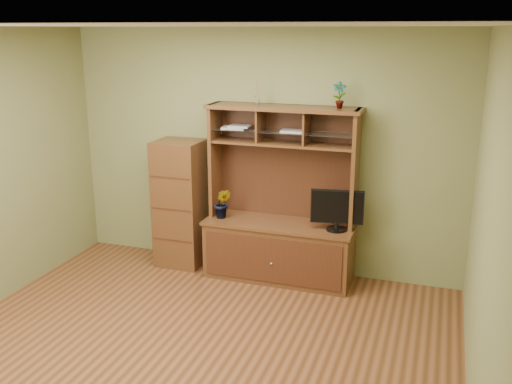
% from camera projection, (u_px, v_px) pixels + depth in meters
% --- Properties ---
extents(room, '(4.54, 4.04, 2.74)m').
position_uv_depth(room, '(185.00, 202.00, 4.55)').
color(room, '#4F2C16').
rests_on(room, ground).
extents(media_hutch, '(1.66, 0.61, 1.90)m').
position_uv_depth(media_hutch, '(280.00, 233.00, 6.26)').
color(media_hutch, '#412712').
rests_on(media_hutch, room).
extents(monitor, '(0.55, 0.21, 0.43)m').
position_uv_depth(monitor, '(337.00, 209.00, 5.89)').
color(monitor, black).
rests_on(monitor, media_hutch).
extents(orchid_plant, '(0.20, 0.17, 0.34)m').
position_uv_depth(orchid_plant, '(223.00, 203.00, 6.30)').
color(orchid_plant, '#315A1E').
rests_on(orchid_plant, media_hutch).
extents(top_plant, '(0.16, 0.12, 0.27)m').
position_uv_depth(top_plant, '(339.00, 95.00, 5.73)').
color(top_plant, '#356423').
rests_on(top_plant, media_hutch).
extents(reed_diffuser, '(0.05, 0.05, 0.27)m').
position_uv_depth(reed_diffuser, '(257.00, 95.00, 6.01)').
color(reed_diffuser, silver).
rests_on(reed_diffuser, media_hutch).
extents(magazines, '(0.93, 0.22, 0.04)m').
position_uv_depth(magazines, '(254.00, 128.00, 6.12)').
color(magazines, silver).
rests_on(magazines, media_hutch).
extents(side_cabinet, '(0.52, 0.48, 1.47)m').
position_uv_depth(side_cabinet, '(180.00, 203.00, 6.58)').
color(side_cabinet, '#412712').
rests_on(side_cabinet, room).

